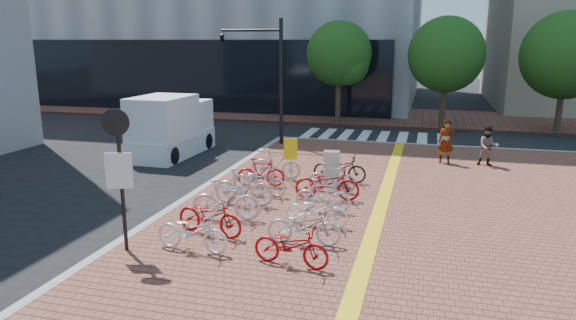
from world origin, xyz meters
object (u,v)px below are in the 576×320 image
(bike_11, at_px, (327,183))
(utility_box, at_px, (331,168))
(bike_8, at_px, (304,226))
(bike_7, at_px, (291,246))
(bike_10, at_px, (323,195))
(pedestrian_b, at_px, (488,146))
(box_truck, at_px, (171,127))
(bike_1, at_px, (210,216))
(bike_13, at_px, (340,168))
(notice_sign, at_px, (119,163))
(bike_2, at_px, (226,200))
(bike_9, at_px, (317,210))
(bike_5, at_px, (261,172))
(traffic_light_pole, at_px, (254,58))
(bike_6, at_px, (276,164))
(yellow_sign, at_px, (291,153))
(bike_3, at_px, (244,187))
(bike_0, at_px, (192,231))
(bike_12, at_px, (332,177))
(bike_4, at_px, (259,180))
(pedestrian_a, at_px, (446,142))

(bike_11, height_order, utility_box, utility_box)
(bike_8, distance_m, utility_box, 5.40)
(bike_7, xyz_separation_m, bike_10, (-0.06, 3.76, 0.03))
(bike_7, height_order, pedestrian_b, pedestrian_b)
(bike_10, bearing_deg, box_truck, 52.48)
(bike_1, bearing_deg, bike_11, -20.92)
(bike_11, distance_m, bike_13, 2.17)
(bike_11, xyz_separation_m, notice_sign, (-3.81, -5.13, 1.60))
(bike_10, bearing_deg, pedestrian_b, -35.44)
(box_truck, bearing_deg, pedestrian_b, 4.05)
(bike_2, height_order, bike_9, bike_2)
(bike_5, distance_m, traffic_light_pole, 8.54)
(traffic_light_pole, bearing_deg, bike_5, -69.59)
(bike_1, relative_size, utility_box, 1.62)
(bike_5, xyz_separation_m, bike_6, (0.22, 1.11, 0.04))
(bike_13, xyz_separation_m, box_truck, (-7.97, 2.92, 0.62))
(bike_1, relative_size, bike_8, 1.05)
(yellow_sign, xyz_separation_m, notice_sign, (-2.34, -6.32, 0.99))
(bike_3, distance_m, pedestrian_b, 10.41)
(bike_0, height_order, bike_9, bike_0)
(traffic_light_pole, height_order, box_truck, traffic_light_pole)
(bike_1, bearing_deg, bike_9, -50.73)
(bike_5, bearing_deg, pedestrian_b, -67.17)
(bike_12, relative_size, box_truck, 0.34)
(bike_8, xyz_separation_m, bike_11, (-0.15, 3.66, 0.05))
(bike_13, bearing_deg, traffic_light_pole, 43.80)
(bike_10, bearing_deg, bike_13, 1.54)
(bike_3, height_order, bike_11, bike_3)
(bike_4, relative_size, bike_7, 1.05)
(bike_13, bearing_deg, bike_11, -177.38)
(pedestrian_a, height_order, pedestrian_b, pedestrian_a)
(bike_0, bearing_deg, bike_13, -14.62)
(bike_4, height_order, yellow_sign, yellow_sign)
(bike_4, height_order, utility_box, utility_box)
(bike_1, xyz_separation_m, pedestrian_a, (5.95, 9.69, 0.38))
(bike_8, bearing_deg, bike_4, 28.49)
(bike_13, relative_size, yellow_sign, 1.14)
(yellow_sign, distance_m, box_truck, 7.55)
(bike_0, height_order, notice_sign, notice_sign)
(utility_box, relative_size, notice_sign, 0.35)
(bike_2, relative_size, pedestrian_a, 1.08)
(bike_4, xyz_separation_m, bike_6, (-0.05, 2.07, 0.05))
(utility_box, xyz_separation_m, yellow_sign, (-1.28, -0.53, 0.55))
(bike_6, xyz_separation_m, bike_7, (2.38, -6.90, -0.07))
(notice_sign, bearing_deg, bike_5, 77.13)
(bike_0, xyz_separation_m, pedestrian_a, (5.92, 10.76, 0.40))
(bike_4, distance_m, pedestrian_b, 9.59)
(bike_8, xyz_separation_m, bike_12, (-0.16, 4.58, 0.00))
(bike_2, bearing_deg, box_truck, 26.54)
(notice_sign, bearing_deg, bike_8, 20.37)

